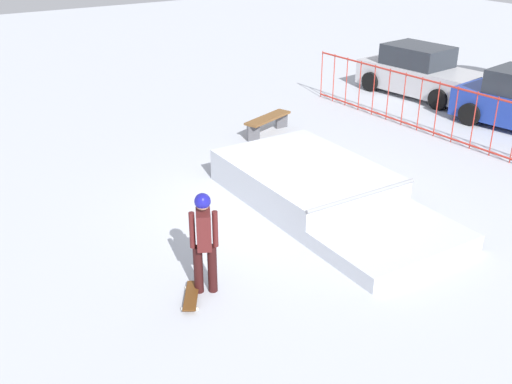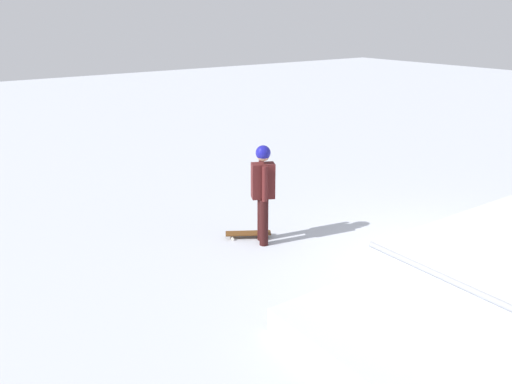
{
  "view_description": "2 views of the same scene",
  "coord_description": "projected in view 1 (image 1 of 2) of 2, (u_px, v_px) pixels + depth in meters",
  "views": [
    {
      "loc": [
        8.82,
        -6.44,
        5.51
      ],
      "look_at": [
        0.56,
        -1.12,
        0.9
      ],
      "focal_mm": 42.0,
      "sensor_mm": 36.0,
      "label": 1
    },
    {
      "loc": [
        6.61,
        3.84,
        3.76
      ],
      "look_at": [
        1.89,
        -2.66,
        1.0
      ],
      "focal_mm": 36.5,
      "sensor_mm": 36.0,
      "label": 2
    }
  ],
  "objects": [
    {
      "name": "ground_plane",
      "position": [
        287.0,
        209.0,
        12.21
      ],
      "size": [
        60.0,
        60.0,
        0.0
      ],
      "primitive_type": "plane",
      "color": "#B2B7C1"
    },
    {
      "name": "skate_ramp",
      "position": [
        318.0,
        189.0,
        12.36
      ],
      "size": [
        5.43,
        2.66,
        0.74
      ],
      "rotation": [
        0.0,
        0.0,
        -0.01
      ],
      "color": "silver",
      "rests_on": "ground"
    },
    {
      "name": "skater",
      "position": [
        204.0,
        236.0,
        9.16
      ],
      "size": [
        0.44,
        0.4,
        1.73
      ],
      "rotation": [
        0.0,
        0.0,
        5.82
      ],
      "color": "black",
      "rests_on": "ground"
    },
    {
      "name": "skateboard",
      "position": [
        191.0,
        296.0,
        9.33
      ],
      "size": [
        0.78,
        0.6,
        0.09
      ],
      "rotation": [
        0.0,
        0.0,
        5.72
      ],
      "color": "#593314",
      "rests_on": "ground"
    },
    {
      "name": "perimeter_fence",
      "position": [
        484.0,
        123.0,
        14.8
      ],
      "size": [
        12.2,
        0.58,
        1.5
      ],
      "rotation": [
        0.0,
        0.0,
        0.04
      ],
      "color": "#B22D23",
      "rests_on": "ground"
    },
    {
      "name": "park_bench",
      "position": [
        268.0,
        121.0,
        16.21
      ],
      "size": [
        0.92,
        1.64,
        0.48
      ],
      "rotation": [
        0.0,
        0.0,
        1.92
      ],
      "color": "brown",
      "rests_on": "ground"
    },
    {
      "name": "parked_car_silver",
      "position": [
        420.0,
        73.0,
        19.54
      ],
      "size": [
        4.26,
        2.28,
        1.6
      ],
      "rotation": [
        0.0,
        0.0,
        0.11
      ],
      "color": "#B7B7BC",
      "rests_on": "ground"
    }
  ]
}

